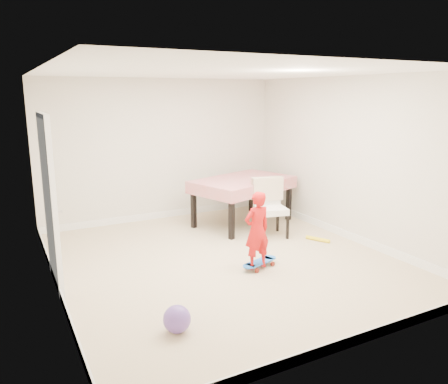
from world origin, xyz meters
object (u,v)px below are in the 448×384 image
dining_chair (271,208)px  balloon (177,319)px  dining_table (243,201)px  child (257,233)px  skateboard (260,264)px

dining_chair → balloon: dining_chair is taller
dining_table → dining_chair: 0.84m
child → balloon: (-1.53, -0.97, -0.39)m
dining_table → dining_chair: bearing=-104.9°
dining_chair → skateboard: size_ratio=1.60×
balloon → dining_chair: bearing=39.9°
skateboard → balloon: balloon is taller
dining_chair → balloon: size_ratio=3.45×
skateboard → child: child is taller
child → dining_chair: bearing=-134.3°
dining_chair → child: bearing=-118.4°
dining_chair → balloon: (-2.50, -2.09, -0.34)m
balloon → child: bearing=32.4°
dining_chair → skateboard: (-0.89, -1.07, -0.44)m
skateboard → balloon: 1.91m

